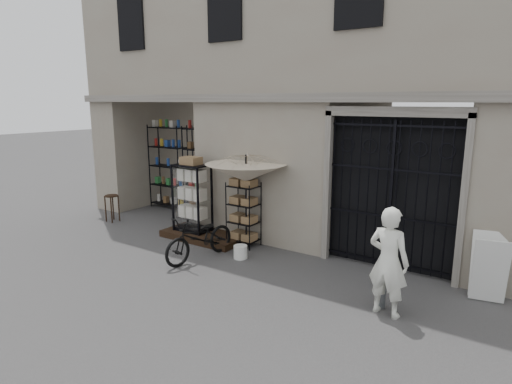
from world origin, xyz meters
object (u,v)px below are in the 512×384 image
Objects in this scene: market_umbrella at (246,168)px; easel_sign at (489,268)px; steel_bollard at (382,284)px; shopkeeper at (385,314)px; wire_rack at (244,215)px; wooden_stool at (112,208)px; display_cabinet at (192,201)px; white_bucket at (240,252)px; bicycle at (201,259)px.

market_umbrella is 2.29× the size of easel_sign.
shopkeeper is at bearing -52.99° from steel_bollard.
market_umbrella reaches higher than shopkeeper.
wire_rack is 4.86m from easel_sign.
wooden_stool is 0.93× the size of steel_bollard.
display_cabinet is 0.69× the size of market_umbrella.
display_cabinet reaches higher than wooden_stool.
wire_rack reaches higher than white_bucket.
bicycle is at bearing -108.54° from market_umbrella.
market_umbrella is 3.43× the size of wooden_stool.
wooden_stool is 0.67× the size of easel_sign.
easel_sign is (8.93, 0.37, 0.18)m from wooden_stool.
steel_bollard is at bearing 6.98° from bicycle.
shopkeeper is (3.64, -1.38, -0.71)m from wire_rack.
wire_rack is 0.83× the size of bicycle.
bicycle is 3.96m from wooden_stool.
shopkeeper is at bearing 4.54° from bicycle.
steel_bollard is 0.44m from shopkeeper.
market_umbrella is at bearing 78.65° from bicycle.
bicycle is 2.41× the size of wooden_stool.
wire_rack is at bearing 144.64° from market_umbrella.
steel_bollard is 0.72× the size of easel_sign.
steel_bollard is (3.52, -1.21, -0.31)m from wire_rack.
market_umbrella reaches higher than wire_rack.
white_bucket is 3.15m from steel_bollard.
easel_sign reaches higher than shopkeeper.
bicycle is at bearing -85.71° from wire_rack.
steel_bollard is at bearing 4.22° from display_cabinet.
easel_sign is (1.21, 1.37, 0.56)m from shopkeeper.
market_umbrella reaches higher than bicycle.
shopkeeper is at bearing 2.72° from display_cabinet.
easel_sign is at bearing 20.40° from bicycle.
shopkeeper is (0.12, -0.17, -0.39)m from steel_bollard.
wire_rack is at bearing 5.34° from wooden_stool.
shopkeeper is (5.03, -1.22, -0.87)m from display_cabinet.
market_umbrella is 1.47× the size of shopkeeper.
easel_sign is (4.71, 0.09, -1.23)m from market_umbrella.
market_umbrella is at bearing -20.38° from wire_rack.
steel_bollard is at bearing -148.89° from easel_sign.
steel_bollard is (7.59, -0.83, 0.01)m from wooden_stool.
bicycle is at bearing -11.99° from wooden_stool.
display_cabinet is 2.20× the size of steel_bollard.
easel_sign is at bearing 42.07° from steel_bollard.
display_cabinet reaches higher than white_bucket.
white_bucket is at bearing 177.94° from easel_sign.
shopkeeper is 1.56× the size of easel_sign.
wooden_stool is 8.94m from easel_sign.
display_cabinet is 0.99× the size of bicycle.
shopkeeper is at bearing -5.74° from wire_rack.
wire_rack is at bearing 120.94° from white_bucket.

